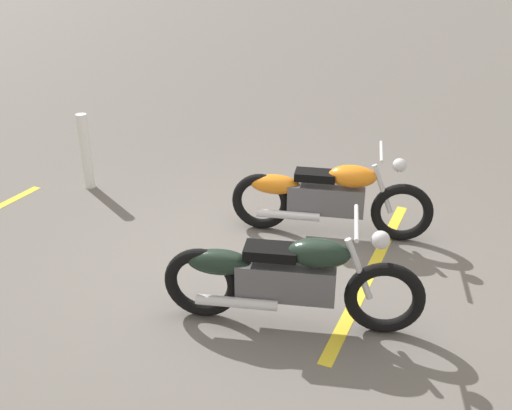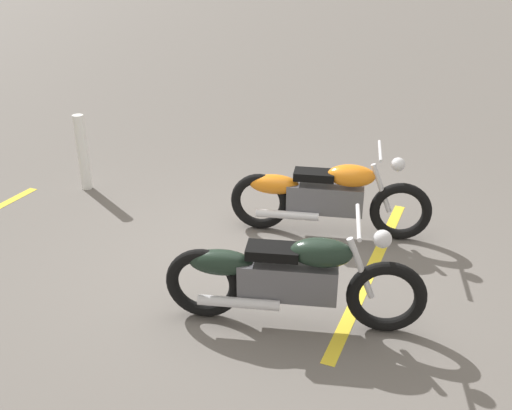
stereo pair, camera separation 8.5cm
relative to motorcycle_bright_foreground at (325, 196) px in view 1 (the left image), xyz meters
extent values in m
plane|color=#66605B|center=(0.39, 0.86, -0.46)|extent=(60.00, 60.00, 0.00)
torus|color=black|center=(-0.82, -0.15, -0.13)|extent=(0.68, 0.22, 0.67)
torus|color=black|center=(0.71, 0.12, -0.13)|extent=(0.68, 0.22, 0.67)
cube|color=#59595E|center=(-0.01, 0.00, -0.04)|extent=(0.87, 0.36, 0.32)
ellipsoid|color=orange|center=(-0.27, -0.05, 0.26)|extent=(0.56, 0.37, 0.24)
ellipsoid|color=orange|center=(0.55, 0.09, 0.10)|extent=(0.59, 0.33, 0.22)
cube|color=black|center=(0.12, 0.02, 0.24)|extent=(0.47, 0.31, 0.09)
cylinder|color=silver|center=(-0.60, -0.11, 0.13)|extent=(0.27, 0.10, 0.56)
cylinder|color=silver|center=(-0.55, -0.10, 0.56)|extent=(0.14, 0.62, 0.04)
sphere|color=silver|center=(-0.75, -0.13, 0.42)|extent=(0.15, 0.15, 0.15)
cylinder|color=silver|center=(0.36, 0.20, -0.20)|extent=(0.71, 0.21, 0.09)
torus|color=black|center=(-0.91, 1.57, -0.13)|extent=(0.68, 0.25, 0.67)
torus|color=black|center=(0.61, 1.89, -0.13)|extent=(0.68, 0.25, 0.67)
cube|color=#59595E|center=(-0.10, 1.74, -0.04)|extent=(0.87, 0.39, 0.32)
ellipsoid|color=black|center=(-0.37, 1.69, 0.26)|extent=(0.57, 0.38, 0.24)
ellipsoid|color=black|center=(0.46, 1.86, 0.10)|extent=(0.60, 0.35, 0.22)
cube|color=black|center=(0.03, 1.77, 0.24)|extent=(0.48, 0.33, 0.09)
cylinder|color=silver|center=(-0.69, 1.62, 0.13)|extent=(0.27, 0.11, 0.56)
cylinder|color=silver|center=(-0.64, 1.63, 0.56)|extent=(0.16, 0.61, 0.04)
sphere|color=silver|center=(-0.84, 1.59, 0.42)|extent=(0.15, 0.15, 0.15)
cylinder|color=silver|center=(0.26, 1.96, -0.20)|extent=(0.70, 0.23, 0.09)
cylinder|color=white|center=(3.28, -0.20, 0.04)|extent=(0.14, 0.14, 1.01)
cube|color=yellow|center=(-0.66, 0.58, -0.46)|extent=(0.30, 3.20, 0.01)
camera|label=1|loc=(-1.33, 5.75, 2.62)|focal=40.80mm
camera|label=2|loc=(-1.25, 5.78, 2.62)|focal=40.80mm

